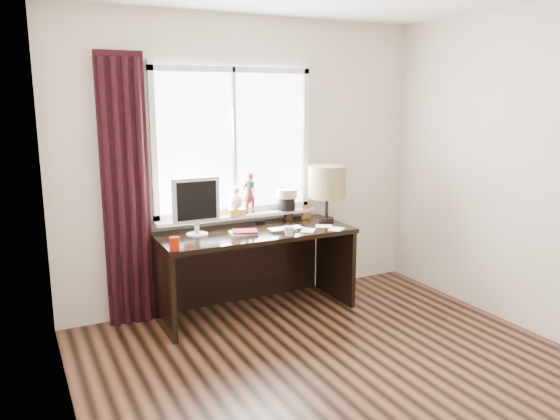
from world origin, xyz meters
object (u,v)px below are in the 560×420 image
monitor (196,203)px  table_lamp (327,183)px  laptop (286,229)px  red_cup (174,244)px  desk (251,255)px  mug (289,231)px

monitor → table_lamp: bearing=-0.8°
monitor → table_lamp: size_ratio=0.94×
laptop → monitor: bearing=166.6°
laptop → red_cup: 1.06m
desk → mug: bearing=-66.0°
red_cup → table_lamp: table_lamp is taller
desk → table_lamp: size_ratio=3.27×
laptop → mug: bearing=-110.0°
laptop → red_cup: bearing=-170.2°
mug → table_lamp: 0.75m
monitor → mug: bearing=-28.7°
table_lamp → red_cup: bearing=-167.7°
laptop → mug: size_ratio=3.47×
mug → desk: 0.52m
desk → table_lamp: table_lamp is taller
table_lamp → laptop: bearing=-162.2°
laptop → mug: (-0.07, -0.19, 0.03)m
red_cup → monitor: (0.30, 0.36, 0.23)m
laptop → red_cup: (-1.05, -0.18, 0.04)m
monitor → table_lamp: 1.27m
desk → monitor: (-0.50, -0.02, 0.52)m
mug → red_cup: red_cup is taller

